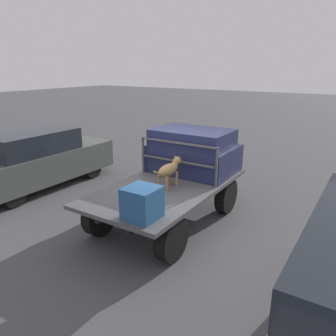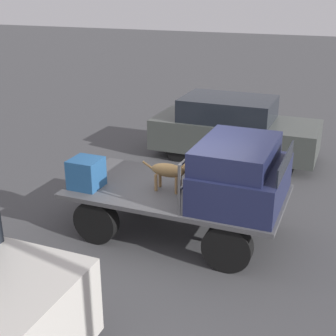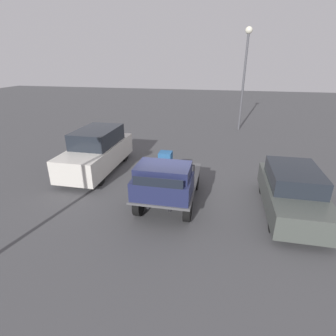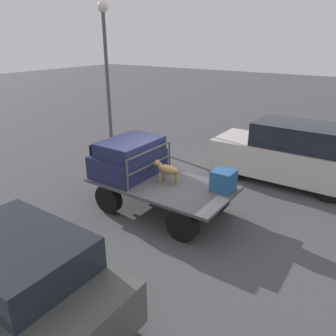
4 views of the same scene
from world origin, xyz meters
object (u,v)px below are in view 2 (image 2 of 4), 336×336
dog (171,171)px  parked_sedan (233,128)px  cargo_crate (86,173)px  flatbed_truck (177,202)px

dog → parked_sedan: bearing=98.5°
cargo_crate → parked_sedan: (1.50, 4.93, -0.33)m
flatbed_truck → parked_sedan: 4.42m
flatbed_truck → cargo_crate: 1.75m
flatbed_truck → parked_sedan: parked_sedan is taller
flatbed_truck → parked_sedan: bearing=91.1°
dog → parked_sedan: (-0.01, 4.51, -0.45)m
flatbed_truck → cargo_crate: (-1.58, -0.52, 0.52)m
flatbed_truck → cargo_crate: size_ratio=7.16×
dog → cargo_crate: 1.57m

